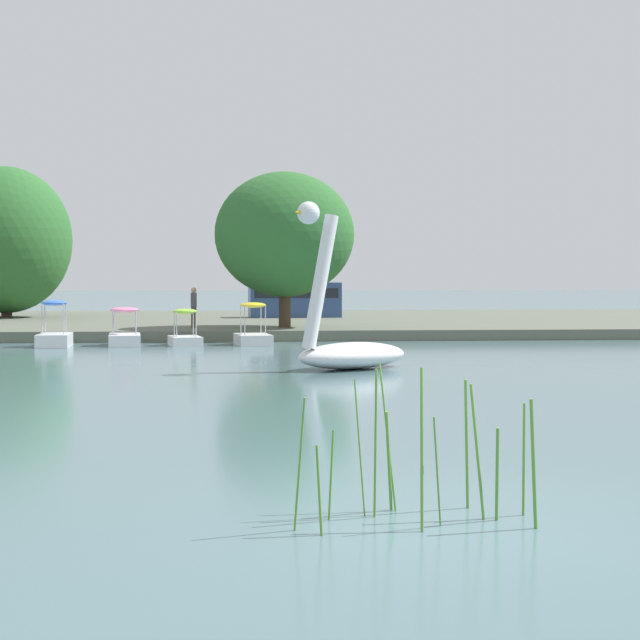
% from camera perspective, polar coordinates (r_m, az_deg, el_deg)
% --- Properties ---
extents(ground_plane, '(443.27, 443.27, 0.00)m').
position_cam_1_polar(ground_plane, '(9.52, 7.66, -11.95)').
color(ground_plane, slate).
extents(shore_bank_far, '(117.25, 25.51, 0.42)m').
position_cam_1_polar(shore_bank_far, '(49.35, -2.51, -0.12)').
color(shore_bank_far, '#5B6051').
rests_on(shore_bank_far, ground_plane).
extents(swan_boat, '(3.78, 3.27, 4.39)m').
position_cam_1_polar(swan_boat, '(25.25, 1.64, -1.31)').
color(swan_boat, white).
rests_on(swan_boat, ground_plane).
extents(pedal_boat_yellow, '(1.46, 2.14, 1.56)m').
position_cam_1_polar(pedal_boat_yellow, '(34.90, -4.05, -0.75)').
color(pedal_boat_yellow, white).
rests_on(pedal_boat_yellow, ground_plane).
extents(pedal_boat_lime, '(1.38, 1.88, 1.34)m').
position_cam_1_polar(pedal_boat_lime, '(34.81, -8.11, -0.90)').
color(pedal_boat_lime, white).
rests_on(pedal_boat_lime, ground_plane).
extents(pedal_boat_pink, '(1.36, 2.29, 1.40)m').
position_cam_1_polar(pedal_boat_pink, '(35.10, -11.66, -0.78)').
color(pedal_boat_pink, white).
rests_on(pedal_boat_pink, ground_plane).
extents(pedal_boat_blue, '(1.27, 2.23, 1.66)m').
position_cam_1_polar(pedal_boat_blue, '(35.23, -15.68, -0.85)').
color(pedal_boat_blue, white).
rests_on(pedal_boat_blue, ground_plane).
extents(tree_broadleaf_right, '(6.34, 6.18, 6.42)m').
position_cam_1_polar(tree_broadleaf_right, '(39.32, -2.14, 5.15)').
color(tree_broadleaf_right, '#423323').
rests_on(tree_broadleaf_right, shore_bank_far).
extents(tree_willow_overhanging, '(9.22, 9.27, 7.92)m').
position_cam_1_polar(tree_willow_overhanging, '(52.60, -18.37, 4.58)').
color(tree_willow_overhanging, '#423323').
rests_on(tree_willow_overhanging, shore_bank_far).
extents(person_on_path, '(0.24, 0.22, 1.67)m').
position_cam_1_polar(person_on_path, '(39.03, -7.60, 0.83)').
color(person_on_path, '#47382D').
rests_on(person_on_path, shore_bank_far).
extents(parked_van, '(4.90, 2.16, 1.84)m').
position_cam_1_polar(parked_van, '(50.26, -1.55, 1.31)').
color(parked_van, navy).
rests_on(parked_van, shore_bank_far).
extents(reed_clump_foreground, '(2.34, 1.01, 1.53)m').
position_cam_1_polar(reed_clump_foreground, '(9.44, 6.82, -8.19)').
color(reed_clump_foreground, '#568E38').
rests_on(reed_clump_foreground, ground_plane).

